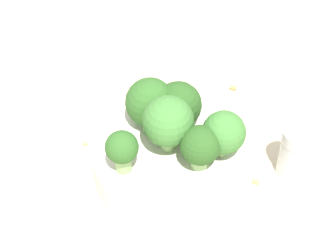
{
  "coord_description": "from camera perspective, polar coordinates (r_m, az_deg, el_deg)",
  "views": [
    {
      "loc": [
        -0.05,
        0.39,
        0.5
      ],
      "look_at": [
        0.0,
        0.0,
        0.08
      ],
      "focal_mm": 60.0,
      "sensor_mm": 36.0,
      "label": 1
    }
  ],
  "objects": [
    {
      "name": "broccoli_floret_1",
      "position": [
        0.58,
        5.69,
        -0.64
      ],
      "size": [
        0.05,
        0.05,
        0.06
      ],
      "color": "#84AD66",
      "rests_on": "bowl"
    },
    {
      "name": "pepper_shaker",
      "position": [
        0.63,
        12.65,
        -2.57
      ],
      "size": [
        0.03,
        0.03,
        0.07
      ],
      "color": "#B2B7BC",
      "rests_on": "ground_plane"
    },
    {
      "name": "broccoli_floret_4",
      "position": [
        0.61,
        1.05,
        2.13
      ],
      "size": [
        0.05,
        0.05,
        0.05
      ],
      "color": "#8EB770",
      "rests_on": "bowl"
    },
    {
      "name": "broccoli_floret_5",
      "position": [
        0.56,
        3.28,
        -2.09
      ],
      "size": [
        0.04,
        0.04,
        0.05
      ],
      "color": "#8EB770",
      "rests_on": "bowl"
    },
    {
      "name": "broccoli_floret_2",
      "position": [
        0.57,
        -0.02,
        0.22
      ],
      "size": [
        0.05,
        0.05,
        0.07
      ],
      "color": "#84AD66",
      "rests_on": "bowl"
    },
    {
      "name": "broccoli_floret_3",
      "position": [
        0.56,
        -4.7,
        -2.38
      ],
      "size": [
        0.03,
        0.03,
        0.05
      ],
      "color": "#84AD66",
      "rests_on": "bowl"
    },
    {
      "name": "bowl",
      "position": [
        0.62,
        -0.0,
        -3.56
      ],
      "size": [
        0.16,
        0.16,
        0.05
      ],
      "primitive_type": "cylinder",
      "color": "silver",
      "rests_on": "ground_plane"
    },
    {
      "name": "ground_plane",
      "position": [
        0.64,
        -0.0,
        -4.85
      ],
      "size": [
        3.0,
        3.0,
        0.0
      ],
      "primitive_type": "plane",
      "color": "beige"
    },
    {
      "name": "almond_crumb_0",
      "position": [
        0.73,
        6.66,
        3.95
      ],
      "size": [
        0.01,
        0.01,
        0.01
      ],
      "primitive_type": "cube",
      "rotation": [
        0.0,
        0.0,
        6.11
      ],
      "color": "#AD7F4C",
      "rests_on": "ground_plane"
    },
    {
      "name": "almond_crumb_2",
      "position": [
        0.63,
        8.94,
        -5.78
      ],
      "size": [
        0.01,
        0.01,
        0.01
      ],
      "primitive_type": "cube",
      "rotation": [
        0.0,
        0.0,
        6.01
      ],
      "color": "tan",
      "rests_on": "ground_plane"
    },
    {
      "name": "almond_crumb_1",
      "position": [
        0.67,
        -8.45,
        -1.72
      ],
      "size": [
        0.01,
        0.01,
        0.01
      ],
      "primitive_type": "cube",
      "rotation": [
        0.0,
        0.0,
        3.83
      ],
      "color": "tan",
      "rests_on": "ground_plane"
    },
    {
      "name": "broccoli_floret_0",
      "position": [
        0.61,
        -1.82,
        2.36
      ],
      "size": [
        0.05,
        0.05,
        0.06
      ],
      "color": "#8EB770",
      "rests_on": "bowl"
    }
  ]
}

